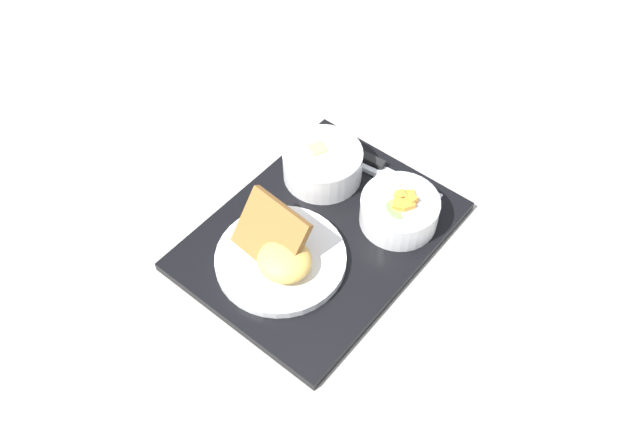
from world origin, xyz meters
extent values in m
plane|color=#ADA89E|center=(0.00, 0.00, 0.00)|extent=(4.00, 4.00, 0.00)
cube|color=black|center=(0.00, 0.00, 0.01)|extent=(0.43, 0.35, 0.02)
cylinder|color=white|center=(-0.10, 0.06, 0.04)|extent=(0.12, 0.12, 0.05)
torus|color=white|center=(-0.10, 0.06, 0.06)|extent=(0.12, 0.12, 0.01)
cylinder|color=#8EBC6B|center=(-0.12, 0.06, 0.06)|extent=(0.05, 0.05, 0.02)
cylinder|color=#8EBC6B|center=(-0.11, 0.04, 0.06)|extent=(0.04, 0.04, 0.02)
cylinder|color=#8EBC6B|center=(-0.09, 0.07, 0.06)|extent=(0.05, 0.05, 0.02)
cylinder|color=#8EBC6B|center=(-0.09, 0.04, 0.06)|extent=(0.04, 0.04, 0.01)
cube|color=orange|center=(-0.12, 0.07, 0.06)|extent=(0.02, 0.02, 0.01)
cube|color=orange|center=(-0.11, 0.08, 0.07)|extent=(0.01, 0.01, 0.02)
cube|color=orange|center=(-0.10, 0.08, 0.07)|extent=(0.02, 0.02, 0.01)
cube|color=orange|center=(-0.11, 0.06, 0.06)|extent=(0.02, 0.02, 0.01)
cube|color=orange|center=(-0.09, 0.07, 0.06)|extent=(0.03, 0.03, 0.01)
cylinder|color=white|center=(-0.08, -0.08, 0.04)|extent=(0.13, 0.13, 0.05)
torus|color=white|center=(-0.08, -0.08, 0.06)|extent=(0.13, 0.13, 0.01)
cylinder|color=#939E56|center=(-0.08, -0.08, 0.05)|extent=(0.11, 0.11, 0.03)
cube|color=#B2C170|center=(-0.08, -0.09, 0.06)|extent=(0.03, 0.03, 0.02)
cylinder|color=white|center=(0.08, 0.00, 0.02)|extent=(0.19, 0.19, 0.01)
ellipsoid|color=#EAB756|center=(0.09, 0.02, 0.05)|extent=(0.10, 0.10, 0.04)
cube|color=#93602D|center=(0.08, -0.02, 0.06)|extent=(0.08, 0.11, 0.09)
cube|color=silver|center=(-0.17, 0.03, 0.02)|extent=(0.03, 0.11, 0.00)
cube|color=black|center=(-0.15, -0.06, 0.02)|extent=(0.03, 0.07, 0.01)
ellipsoid|color=silver|center=(-0.15, 0.00, 0.02)|extent=(0.05, 0.06, 0.01)
cube|color=silver|center=(-0.13, -0.07, 0.02)|extent=(0.03, 0.10, 0.01)
camera|label=1|loc=(0.42, 0.45, 0.82)|focal=38.00mm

